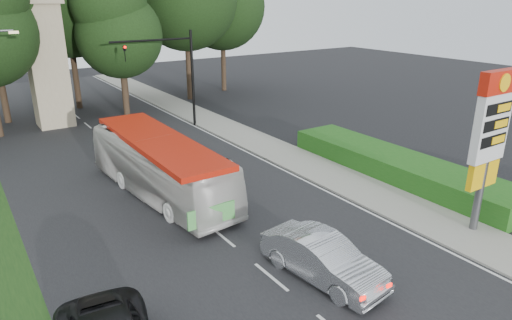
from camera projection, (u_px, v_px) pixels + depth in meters
road_surface at (177, 199)px, 22.55m from camera, size 14.00×80.00×0.02m
sidewalk_right at (309, 165)px, 26.98m from camera, size 3.00×80.00×0.12m
hedge at (398, 166)px, 25.25m from camera, size 3.00×14.00×1.20m
gas_station_pylon at (491, 131)px, 18.04m from camera, size 2.10×0.45×6.85m
traffic_signal_mast at (176, 66)px, 33.33m from camera, size 6.10×0.35×7.20m
monument at (46, 59)px, 33.85m from camera, size 3.00×3.00×10.05m
tree_monument_right at (118, 17)px, 35.36m from camera, size 6.72×6.72×13.20m
transit_bus at (160, 167)px, 22.54m from camera, size 3.63×11.01×3.01m
sedan_silver at (323, 258)px, 16.02m from camera, size 2.29×5.00×1.59m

